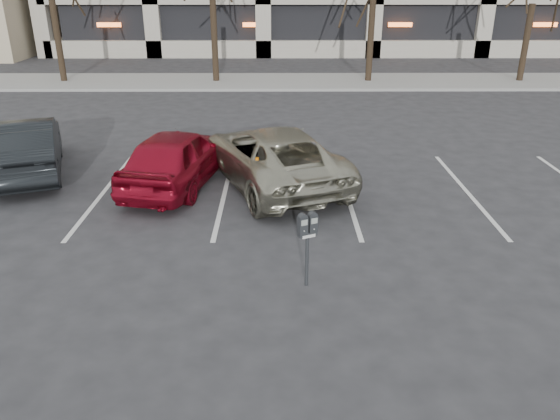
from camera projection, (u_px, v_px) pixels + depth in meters
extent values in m
plane|color=#28282B|center=(287.00, 236.00, 10.49)|extent=(140.00, 140.00, 0.00)
cube|color=gray|center=(281.00, 82.00, 25.15)|extent=(80.00, 4.00, 0.12)
cube|color=silver|center=(104.00, 192.00, 12.58)|extent=(0.10, 5.20, 0.00)
cube|color=silver|center=(225.00, 192.00, 12.59)|extent=(0.10, 5.20, 0.00)
cube|color=silver|center=(346.00, 192.00, 12.61)|extent=(0.10, 5.20, 0.00)
cube|color=silver|center=(467.00, 191.00, 12.62)|extent=(0.10, 5.20, 0.00)
cylinder|color=black|center=(58.00, 41.00, 24.39)|extent=(0.28, 0.28, 3.71)
cylinder|color=black|center=(214.00, 40.00, 24.40)|extent=(0.28, 0.28, 3.78)
cylinder|color=black|center=(371.00, 38.00, 24.39)|extent=(0.28, 0.28, 4.00)
cylinder|color=black|center=(526.00, 44.00, 24.53)|extent=(0.28, 0.28, 3.43)
cylinder|color=black|center=(307.00, 260.00, 8.66)|extent=(0.06, 0.06, 0.90)
cube|color=black|center=(307.00, 234.00, 8.47)|extent=(0.31, 0.21, 0.06)
cube|color=silver|center=(309.00, 236.00, 8.43)|extent=(0.20, 0.09, 0.05)
cube|color=gray|center=(305.00, 223.00, 8.29)|extent=(0.10, 0.05, 0.09)
cube|color=gray|center=(314.00, 221.00, 8.36)|extent=(0.10, 0.05, 0.09)
imported|color=#A6A38D|center=(273.00, 156.00, 12.85)|extent=(3.96, 5.46, 1.38)
cube|color=orange|center=(257.00, 137.00, 11.77)|extent=(0.10, 0.20, 0.01)
imported|color=maroon|center=(177.00, 157.00, 12.74)|extent=(2.42, 4.29, 1.38)
imported|color=black|center=(26.00, 147.00, 13.48)|extent=(2.85, 4.53, 1.41)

